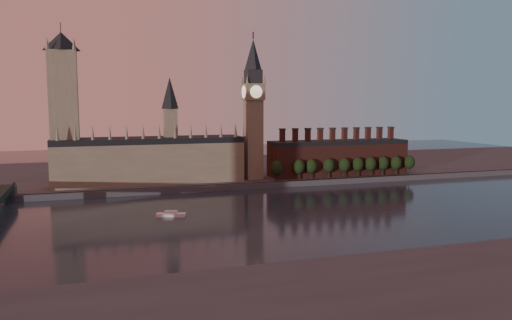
% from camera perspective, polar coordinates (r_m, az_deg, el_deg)
% --- Properties ---
extents(ground, '(900.00, 900.00, 0.00)m').
position_cam_1_polar(ground, '(267.23, 4.88, -6.45)').
color(ground, black).
rests_on(ground, ground).
extents(north_bank, '(900.00, 182.00, 4.00)m').
position_cam_1_polar(north_bank, '(433.84, -4.32, -1.17)').
color(north_bank, '#454449').
rests_on(north_bank, ground).
extents(palace_of_westminster, '(130.00, 30.30, 74.00)m').
position_cam_1_polar(palace_of_westminster, '(358.60, -11.96, 0.25)').
color(palace_of_westminster, gray).
rests_on(palace_of_westminster, north_bank).
extents(victoria_tower, '(24.00, 24.00, 108.00)m').
position_cam_1_polar(victoria_tower, '(355.12, -21.11, 5.96)').
color(victoria_tower, gray).
rests_on(victoria_tower, north_bank).
extents(big_ben, '(15.00, 15.00, 107.00)m').
position_cam_1_polar(big_ben, '(367.18, -0.32, 6.04)').
color(big_ben, gray).
rests_on(big_ben, north_bank).
extents(chimney_block, '(110.00, 25.00, 37.00)m').
position_cam_1_polar(chimney_block, '(396.42, 9.36, 0.34)').
color(chimney_block, '#542720').
rests_on(chimney_block, north_bank).
extents(embankment_tree_0, '(8.60, 8.60, 14.88)m').
position_cam_1_polar(embankment_tree_0, '(358.65, 2.35, -0.92)').
color(embankment_tree_0, black).
rests_on(embankment_tree_0, north_bank).
extents(embankment_tree_1, '(8.60, 8.60, 14.88)m').
position_cam_1_polar(embankment_tree_1, '(366.73, 4.93, -0.78)').
color(embankment_tree_1, black).
rests_on(embankment_tree_1, north_bank).
extents(embankment_tree_2, '(8.60, 8.60, 14.88)m').
position_cam_1_polar(embankment_tree_2, '(370.80, 6.35, -0.72)').
color(embankment_tree_2, black).
rests_on(embankment_tree_2, north_bank).
extents(embankment_tree_3, '(8.60, 8.60, 14.88)m').
position_cam_1_polar(embankment_tree_3, '(377.04, 8.31, -0.62)').
color(embankment_tree_3, black).
rests_on(embankment_tree_3, north_bank).
extents(embankment_tree_4, '(8.60, 8.60, 14.88)m').
position_cam_1_polar(embankment_tree_4, '(382.05, 10.06, -0.56)').
color(embankment_tree_4, black).
rests_on(embankment_tree_4, north_bank).
extents(embankment_tree_5, '(8.60, 8.60, 14.88)m').
position_cam_1_polar(embankment_tree_5, '(387.77, 11.56, -0.49)').
color(embankment_tree_5, black).
rests_on(embankment_tree_5, north_bank).
extents(embankment_tree_6, '(8.60, 8.60, 14.88)m').
position_cam_1_polar(embankment_tree_6, '(392.07, 12.95, -0.45)').
color(embankment_tree_6, black).
rests_on(embankment_tree_6, north_bank).
extents(embankment_tree_7, '(8.60, 8.60, 14.88)m').
position_cam_1_polar(embankment_tree_7, '(399.86, 14.32, -0.35)').
color(embankment_tree_7, black).
rests_on(embankment_tree_7, north_bank).
extents(embankment_tree_8, '(8.60, 8.60, 14.88)m').
position_cam_1_polar(embankment_tree_8, '(404.57, 15.70, -0.32)').
color(embankment_tree_8, black).
rests_on(embankment_tree_8, north_bank).
extents(embankment_tree_9, '(8.60, 8.60, 14.88)m').
position_cam_1_polar(embankment_tree_9, '(412.07, 17.12, -0.24)').
color(embankment_tree_9, black).
rests_on(embankment_tree_9, north_bank).
extents(river_boat, '(15.91, 8.78, 3.06)m').
position_cam_1_polar(river_boat, '(269.89, -9.70, -6.13)').
color(river_boat, silver).
rests_on(river_boat, ground).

